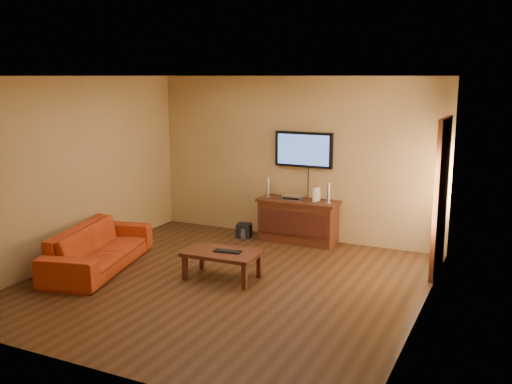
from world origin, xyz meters
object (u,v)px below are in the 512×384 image
Objects in this scene: speaker_right at (328,194)px; bottle at (243,235)px; sofa at (98,241)px; game_console at (316,194)px; keyboard at (227,251)px; television at (304,150)px; av_receiver at (293,197)px; subwoofer at (244,230)px; speaker_left at (268,188)px; media_console at (298,221)px; coffee_table at (222,255)px.

bottle is (-1.36, -0.31, -0.76)m from speaker_right.
game_console is at bearing -57.96° from sofa.
speaker_right is at bearing 12.87° from bottle.
speaker_right is 2.21m from keyboard.
television reaches higher than av_receiver.
av_receiver is 1.06m from subwoofer.
sofa is at bearing -132.59° from av_receiver.
bottle is at bearing 110.20° from keyboard.
speaker_left is 1.07m from speaker_right.
bottle is (-0.84, -0.34, -0.26)m from media_console.
television reaches higher than subwoofer.
television is 0.77m from game_console.
speaker_right is 1.02× the size of av_receiver.
speaker_right reaches higher than bottle.
speaker_left reaches higher than media_console.
sofa is at bearing -128.00° from television.
coffee_table is 4.57× the size of game_console.
av_receiver is (-0.08, -0.23, -0.77)m from television.
speaker_right is at bearing -61.37° from sofa.
subwoofer is at bearing -171.47° from media_console.
coffee_table is 2.06m from subwoofer.
television is 2.96× the size of speaker_right.
keyboard is (1.88, 0.38, -0.01)m from sofa.
subwoofer is (-1.45, -0.11, -0.75)m from speaker_right.
speaker_right is (0.80, 2.05, 0.53)m from coffee_table.
av_receiver reaches higher than media_console.
television is 3.02× the size of av_receiver.
television is 1.74m from bottle.
bottle is at bearing -146.51° from television.
speaker_right is 1.59m from bottle.
coffee_table is at bearing -82.69° from speaker_left.
speaker_left reaches higher than sofa.
sofa is 9.82× the size of bottle.
television is 2.54× the size of keyboard.
television is 3.56m from sofa.
sofa is 3.17m from av_receiver.
speaker_left is 1.02× the size of av_receiver.
coffee_table is at bearing -72.16° from bottle.
subwoofer is 0.59× the size of keyboard.
speaker_left reaches higher than keyboard.
television is 2.55m from keyboard.
keyboard is (-0.21, -2.28, -1.12)m from television.
speaker_right is (0.52, -0.03, 0.51)m from media_console.
subwoofer is at bearing -175.10° from av_receiver.
media_console is 1.35× the size of television.
game_console is at bearing 7.74° from media_console.
sofa is (-2.08, -2.66, -1.11)m from television.
sofa is 2.60m from subwoofer.
coffee_table is (-0.28, -2.29, -1.18)m from television.
television is 0.48× the size of sofa.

